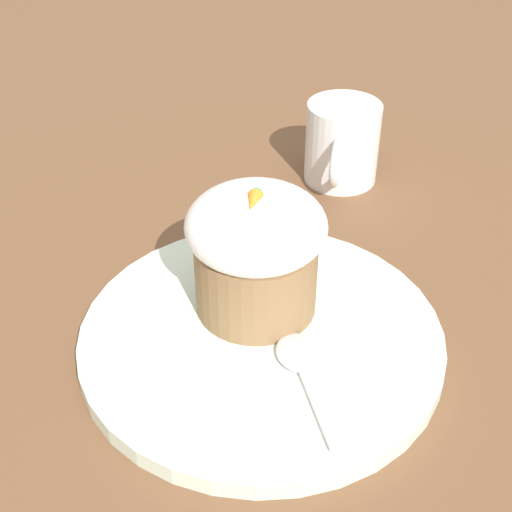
% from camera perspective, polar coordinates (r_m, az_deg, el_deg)
% --- Properties ---
extents(ground_plane, '(4.00, 4.00, 0.00)m').
position_cam_1_polar(ground_plane, '(0.54, 0.42, -7.08)').
color(ground_plane, brown).
extents(dessert_plate, '(0.27, 0.27, 0.01)m').
position_cam_1_polar(dessert_plate, '(0.53, 0.42, -6.52)').
color(dessert_plate, silver).
rests_on(dessert_plate, ground_plane).
extents(carrot_cake, '(0.10, 0.10, 0.11)m').
position_cam_1_polar(carrot_cake, '(0.52, -0.00, 0.53)').
color(carrot_cake, olive).
rests_on(carrot_cake, dessert_plate).
extents(spoon, '(0.10, 0.07, 0.01)m').
position_cam_1_polar(spoon, '(0.50, 3.81, -8.68)').
color(spoon, silver).
rests_on(spoon, dessert_plate).
extents(coffee_cup, '(0.10, 0.07, 0.08)m').
position_cam_1_polar(coffee_cup, '(0.72, 6.89, 8.93)').
color(coffee_cup, white).
rests_on(coffee_cup, ground_plane).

